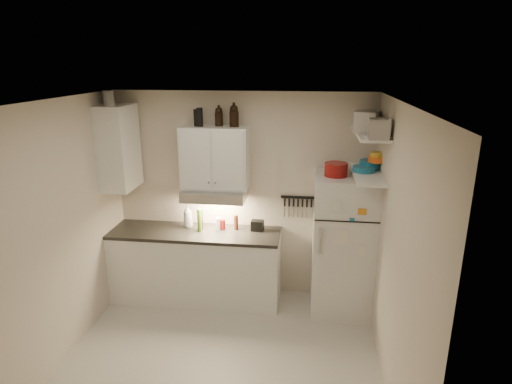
# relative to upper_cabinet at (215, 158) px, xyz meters

# --- Properties ---
(floor) EXTENTS (3.20, 3.00, 0.02)m
(floor) POSITION_rel_upper_cabinet_xyz_m (0.30, -1.33, -1.84)
(floor) COLOR beige
(floor) RESTS_ON ground
(ceiling) EXTENTS (3.20, 3.00, 0.02)m
(ceiling) POSITION_rel_upper_cabinet_xyz_m (0.30, -1.33, 0.78)
(ceiling) COLOR silver
(ceiling) RESTS_ON ground
(back_wall) EXTENTS (3.20, 0.02, 2.60)m
(back_wall) POSITION_rel_upper_cabinet_xyz_m (0.30, 0.18, -0.53)
(back_wall) COLOR beige
(back_wall) RESTS_ON ground
(left_wall) EXTENTS (0.02, 3.00, 2.60)m
(left_wall) POSITION_rel_upper_cabinet_xyz_m (-1.31, -1.33, -0.53)
(left_wall) COLOR beige
(left_wall) RESTS_ON ground
(right_wall) EXTENTS (0.02, 3.00, 2.60)m
(right_wall) POSITION_rel_upper_cabinet_xyz_m (1.91, -1.33, -0.53)
(right_wall) COLOR beige
(right_wall) RESTS_ON ground
(base_cabinet) EXTENTS (2.10, 0.60, 0.88)m
(base_cabinet) POSITION_rel_upper_cabinet_xyz_m (-0.25, -0.14, -1.39)
(base_cabinet) COLOR white
(base_cabinet) RESTS_ON floor
(countertop) EXTENTS (2.10, 0.62, 0.04)m
(countertop) POSITION_rel_upper_cabinet_xyz_m (-0.25, -0.14, -0.93)
(countertop) COLOR black
(countertop) RESTS_ON base_cabinet
(upper_cabinet) EXTENTS (0.80, 0.33, 0.75)m
(upper_cabinet) POSITION_rel_upper_cabinet_xyz_m (0.00, 0.00, 0.00)
(upper_cabinet) COLOR white
(upper_cabinet) RESTS_ON back_wall
(side_cabinet) EXTENTS (0.33, 0.55, 1.00)m
(side_cabinet) POSITION_rel_upper_cabinet_xyz_m (-1.14, -0.14, 0.12)
(side_cabinet) COLOR white
(side_cabinet) RESTS_ON left_wall
(range_hood) EXTENTS (0.76, 0.46, 0.12)m
(range_hood) POSITION_rel_upper_cabinet_xyz_m (0.00, -0.06, -0.44)
(range_hood) COLOR silver
(range_hood) RESTS_ON back_wall
(fridge) EXTENTS (0.70, 0.68, 1.70)m
(fridge) POSITION_rel_upper_cabinet_xyz_m (1.55, -0.18, -0.98)
(fridge) COLOR silver
(fridge) RESTS_ON floor
(shelf_hi) EXTENTS (0.30, 0.95, 0.03)m
(shelf_hi) POSITION_rel_upper_cabinet_xyz_m (1.75, -0.31, 0.38)
(shelf_hi) COLOR white
(shelf_hi) RESTS_ON right_wall
(shelf_lo) EXTENTS (0.30, 0.95, 0.03)m
(shelf_lo) POSITION_rel_upper_cabinet_xyz_m (1.75, -0.31, -0.07)
(shelf_lo) COLOR white
(shelf_lo) RESTS_ON right_wall
(knife_strip) EXTENTS (0.42, 0.02, 0.03)m
(knife_strip) POSITION_rel_upper_cabinet_xyz_m (1.00, 0.15, -0.51)
(knife_strip) COLOR black
(knife_strip) RESTS_ON back_wall
(dutch_oven) EXTENTS (0.29, 0.29, 0.15)m
(dutch_oven) POSITION_rel_upper_cabinet_xyz_m (1.42, -0.20, -0.05)
(dutch_oven) COLOR maroon
(dutch_oven) RESTS_ON fridge
(book_stack) EXTENTS (0.20, 0.24, 0.07)m
(book_stack) POSITION_rel_upper_cabinet_xyz_m (1.71, -0.41, -0.09)
(book_stack) COLOR orange
(book_stack) RESTS_ON fridge
(spice_jar) EXTENTS (0.06, 0.06, 0.09)m
(spice_jar) POSITION_rel_upper_cabinet_xyz_m (1.63, -0.17, -0.08)
(spice_jar) COLOR silver
(spice_jar) RESTS_ON fridge
(stock_pot) EXTENTS (0.36, 0.36, 0.20)m
(stock_pot) POSITION_rel_upper_cabinet_xyz_m (1.75, -0.01, 0.49)
(stock_pot) COLOR silver
(stock_pot) RESTS_ON shelf_hi
(tin_a) EXTENTS (0.26, 0.24, 0.22)m
(tin_a) POSITION_rel_upper_cabinet_xyz_m (1.69, -0.32, 0.50)
(tin_a) COLOR #AAAAAD
(tin_a) RESTS_ON shelf_hi
(tin_b) EXTENTS (0.20, 0.20, 0.19)m
(tin_b) POSITION_rel_upper_cabinet_xyz_m (1.77, -0.70, 0.49)
(tin_b) COLOR #AAAAAD
(tin_b) RESTS_ON shelf_hi
(bowl_teal) EXTENTS (0.25, 0.25, 0.10)m
(bowl_teal) POSITION_rel_upper_cabinet_xyz_m (1.80, -0.12, -0.00)
(bowl_teal) COLOR #19698D
(bowl_teal) RESTS_ON shelf_lo
(bowl_orange) EXTENTS (0.20, 0.20, 0.06)m
(bowl_orange) POSITION_rel_upper_cabinet_xyz_m (1.86, -0.20, 0.08)
(bowl_orange) COLOR #ED5916
(bowl_orange) RESTS_ON bowl_teal
(bowl_yellow) EXTENTS (0.15, 0.15, 0.05)m
(bowl_yellow) POSITION_rel_upper_cabinet_xyz_m (1.86, -0.20, 0.13)
(bowl_yellow) COLOR gold
(bowl_yellow) RESTS_ON bowl_orange
(plates) EXTENTS (0.24, 0.24, 0.06)m
(plates) POSITION_rel_upper_cabinet_xyz_m (1.72, -0.26, -0.02)
(plates) COLOR #19698D
(plates) RESTS_ON shelf_lo
(growler_a) EXTENTS (0.12, 0.12, 0.23)m
(growler_a) POSITION_rel_upper_cabinet_xyz_m (0.05, 0.05, 0.49)
(growler_a) COLOR black
(growler_a) RESTS_ON upper_cabinet
(growler_b) EXTENTS (0.14, 0.14, 0.26)m
(growler_b) POSITION_rel_upper_cabinet_xyz_m (0.24, 0.01, 0.50)
(growler_b) COLOR black
(growler_b) RESTS_ON upper_cabinet
(thermos_a) EXTENTS (0.08, 0.08, 0.22)m
(thermos_a) POSITION_rel_upper_cabinet_xyz_m (-0.16, -0.02, 0.48)
(thermos_a) COLOR black
(thermos_a) RESTS_ON upper_cabinet
(thermos_b) EXTENTS (0.08, 0.08, 0.19)m
(thermos_b) POSITION_rel_upper_cabinet_xyz_m (-0.21, 0.02, 0.47)
(thermos_b) COLOR black
(thermos_b) RESTS_ON upper_cabinet
(side_jar) EXTENTS (0.13, 0.13, 0.16)m
(side_jar) POSITION_rel_upper_cabinet_xyz_m (-1.19, -0.16, 0.71)
(side_jar) COLOR silver
(side_jar) RESTS_ON side_cabinet
(soap_bottle) EXTENTS (0.16, 0.16, 0.33)m
(soap_bottle) POSITION_rel_upper_cabinet_xyz_m (-0.37, -0.01, -0.74)
(soap_bottle) COLOR white
(soap_bottle) RESTS_ON countertop
(pepper_mill) EXTENTS (0.08, 0.08, 0.19)m
(pepper_mill) POSITION_rel_upper_cabinet_xyz_m (0.24, -0.01, -0.81)
(pepper_mill) COLOR #582A1A
(pepper_mill) RESTS_ON countertop
(oil_bottle) EXTENTS (0.06, 0.06, 0.29)m
(oil_bottle) POSITION_rel_upper_cabinet_xyz_m (-0.19, -0.13, -0.76)
(oil_bottle) COLOR #44691A
(oil_bottle) RESTS_ON countertop
(vinegar_bottle) EXTENTS (0.07, 0.07, 0.25)m
(vinegar_bottle) POSITION_rel_upper_cabinet_xyz_m (-0.19, -0.07, -0.78)
(vinegar_bottle) COLOR black
(vinegar_bottle) RESTS_ON countertop
(clear_bottle) EXTENTS (0.07, 0.07, 0.17)m
(clear_bottle) POSITION_rel_upper_cabinet_xyz_m (0.03, -0.07, -0.82)
(clear_bottle) COLOR silver
(clear_bottle) RESTS_ON countertop
(red_jar) EXTENTS (0.08, 0.08, 0.13)m
(red_jar) POSITION_rel_upper_cabinet_xyz_m (0.08, -0.03, -0.84)
(red_jar) COLOR maroon
(red_jar) RESTS_ON countertop
(caddy) EXTENTS (0.16, 0.12, 0.13)m
(caddy) POSITION_rel_upper_cabinet_xyz_m (0.51, -0.01, -0.84)
(caddy) COLOR black
(caddy) RESTS_ON countertop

